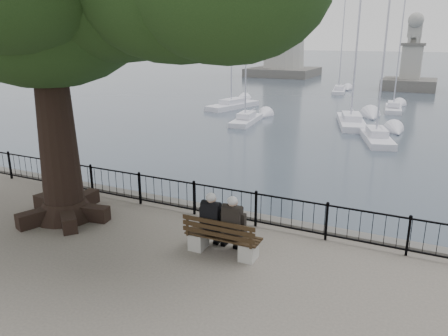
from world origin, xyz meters
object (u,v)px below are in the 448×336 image
Objects in this scene: person_right at (235,228)px; person_left at (214,224)px; lion_monument at (410,71)px; bench at (222,241)px.

person_left is at bearing -179.18° from person_right.
person_right is at bearing -90.96° from lion_monument.
lion_monument reaches higher than person_left.
bench is 0.48m from person_left.
lion_monument is at bearing 88.71° from bench.
lion_monument reaches higher than bench.
person_left and person_right have the same top height.
person_left is at bearing -91.62° from lion_monument.
lion_monument is at bearing 89.04° from person_right.
bench is 1.20× the size of person_left.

